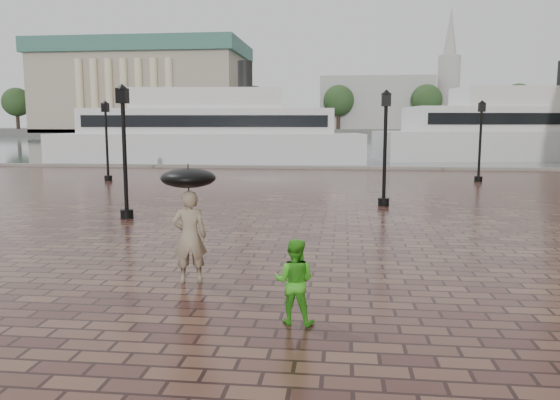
{
  "coord_description": "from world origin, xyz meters",
  "views": [
    {
      "loc": [
        1.37,
        -7.8,
        3.19
      ],
      "look_at": [
        -0.12,
        5.07,
        1.4
      ],
      "focal_mm": 35.0,
      "sensor_mm": 36.0,
      "label": 1
    }
  ],
  "objects_px": {
    "adult_pedestrian": "(190,237)",
    "ferry_far": "(527,130)",
    "ferry_near": "(209,133)",
    "street_lamps": "(281,143)",
    "child_pedestrian": "(294,281)"
  },
  "relations": [
    {
      "from": "child_pedestrian",
      "to": "ferry_near",
      "type": "height_order",
      "value": "ferry_near"
    },
    {
      "from": "child_pedestrian",
      "to": "ferry_near",
      "type": "relative_size",
      "value": 0.05
    },
    {
      "from": "ferry_far",
      "to": "child_pedestrian",
      "type": "bearing_deg",
      "value": -122.73
    },
    {
      "from": "child_pedestrian",
      "to": "ferry_far",
      "type": "distance_m",
      "value": 47.31
    },
    {
      "from": "street_lamps",
      "to": "adult_pedestrian",
      "type": "relative_size",
      "value": 11.33
    },
    {
      "from": "adult_pedestrian",
      "to": "ferry_far",
      "type": "xyz_separation_m",
      "value": [
        19.73,
        41.87,
        1.73
      ]
    },
    {
      "from": "adult_pedestrian",
      "to": "ferry_far",
      "type": "bearing_deg",
      "value": -130.31
    },
    {
      "from": "ferry_near",
      "to": "ferry_far",
      "type": "distance_m",
      "value": 28.82
    },
    {
      "from": "ferry_near",
      "to": "ferry_far",
      "type": "height_order",
      "value": "ferry_far"
    },
    {
      "from": "street_lamps",
      "to": "adult_pedestrian",
      "type": "bearing_deg",
      "value": -90.73
    },
    {
      "from": "adult_pedestrian",
      "to": "ferry_far",
      "type": "distance_m",
      "value": 46.32
    },
    {
      "from": "street_lamps",
      "to": "child_pedestrian",
      "type": "relative_size",
      "value": 15.42
    },
    {
      "from": "ferry_near",
      "to": "ferry_far",
      "type": "relative_size",
      "value": 0.93
    },
    {
      "from": "ferry_near",
      "to": "street_lamps",
      "type": "bearing_deg",
      "value": -73.75
    },
    {
      "from": "ferry_near",
      "to": "adult_pedestrian",
      "type": "bearing_deg",
      "value": -83.37
    }
  ]
}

